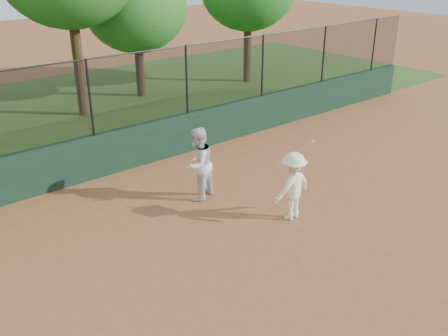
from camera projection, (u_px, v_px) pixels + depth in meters
ground at (264, 272)px, 9.58m from camera, size 80.00×80.00×0.00m
back_wall at (113, 152)px, 13.59m from camera, size 26.00×0.20×1.20m
grass_strip at (37, 119)px, 18.08m from camera, size 36.00×12.00×0.01m
player_second at (198, 164)px, 12.03m from camera, size 1.09×0.98×1.83m
player_main at (292, 186)px, 11.18m from camera, size 1.07×0.65×1.86m
fence_assembly at (107, 94)px, 12.91m from camera, size 26.00×0.06×2.00m
tree_3 at (136, 7)px, 19.48m from camera, size 4.14×3.76×5.37m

